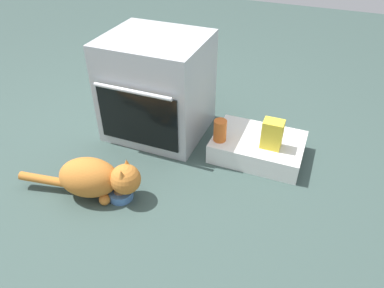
% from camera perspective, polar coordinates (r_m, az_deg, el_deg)
% --- Properties ---
extents(ground, '(8.00, 8.00, 0.00)m').
position_cam_1_polar(ground, '(2.27, -10.25, -3.74)').
color(ground, '#384C47').
extents(oven, '(0.63, 0.61, 0.67)m').
position_cam_1_polar(oven, '(2.42, -5.45, 8.95)').
color(oven, '#B7BABF').
rests_on(oven, ground).
extents(pantry_cabinet, '(0.56, 0.40, 0.13)m').
position_cam_1_polar(pantry_cabinet, '(2.33, 10.34, -0.46)').
color(pantry_cabinet, white).
rests_on(pantry_cabinet, ground).
extents(food_bowl, '(0.14, 0.14, 0.08)m').
position_cam_1_polar(food_bowl, '(2.06, -11.19, -7.68)').
color(food_bowl, '#4C7AB7').
rests_on(food_bowl, ground).
extents(cat, '(0.70, 0.29, 0.24)m').
position_cam_1_polar(cat, '(2.04, -14.92, -5.19)').
color(cat, '#C6752D').
rests_on(cat, ground).
extents(snack_bag, '(0.12, 0.09, 0.18)m').
position_cam_1_polar(snack_bag, '(2.19, 12.55, 1.52)').
color(snack_bag, yellow).
rests_on(snack_bag, pantry_cabinet).
extents(sauce_jar, '(0.08, 0.08, 0.14)m').
position_cam_1_polar(sauce_jar, '(2.21, 4.45, 2.14)').
color(sauce_jar, '#D16023').
rests_on(sauce_jar, pantry_cabinet).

